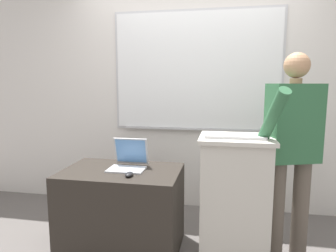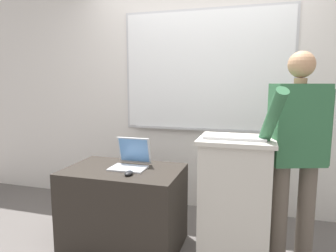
{
  "view_description": "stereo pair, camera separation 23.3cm",
  "coord_description": "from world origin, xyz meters",
  "px_view_note": "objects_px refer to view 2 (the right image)",
  "views": [
    {
      "loc": [
        0.37,
        -1.96,
        1.41
      ],
      "look_at": [
        -0.06,
        0.31,
        1.08
      ],
      "focal_mm": 32.0,
      "sensor_mm": 36.0,
      "label": 1
    },
    {
      "loc": [
        0.6,
        -1.9,
        1.41
      ],
      "look_at": [
        -0.06,
        0.31,
        1.08
      ],
      "focal_mm": 32.0,
      "sensor_mm": 36.0,
      "label": 2
    }
  ],
  "objects_px": {
    "side_desk": "(124,208)",
    "laptop": "(132,158)",
    "wireless_keyboard": "(235,138)",
    "computer_mouse_by_laptop": "(129,173)",
    "person_presenter": "(297,147)",
    "lectern_podium": "(235,201)"
  },
  "relations": [
    {
      "from": "side_desk",
      "to": "person_presenter",
      "type": "bearing_deg",
      "value": 5.2
    },
    {
      "from": "wireless_keyboard",
      "to": "computer_mouse_by_laptop",
      "type": "distance_m",
      "value": 0.86
    },
    {
      "from": "wireless_keyboard",
      "to": "computer_mouse_by_laptop",
      "type": "relative_size",
      "value": 4.49
    },
    {
      "from": "side_desk",
      "to": "laptop",
      "type": "xyz_separation_m",
      "value": [
        0.05,
        0.07,
        0.42
      ]
    },
    {
      "from": "person_presenter",
      "to": "laptop",
      "type": "xyz_separation_m",
      "value": [
        -1.31,
        -0.05,
        -0.17
      ]
    },
    {
      "from": "wireless_keyboard",
      "to": "computer_mouse_by_laptop",
      "type": "height_order",
      "value": "wireless_keyboard"
    },
    {
      "from": "person_presenter",
      "to": "computer_mouse_by_laptop",
      "type": "height_order",
      "value": "person_presenter"
    },
    {
      "from": "laptop",
      "to": "computer_mouse_by_laptop",
      "type": "distance_m",
      "value": 0.25
    },
    {
      "from": "lectern_podium",
      "to": "wireless_keyboard",
      "type": "xyz_separation_m",
      "value": [
        -0.01,
        -0.06,
        0.51
      ]
    },
    {
      "from": "laptop",
      "to": "person_presenter",
      "type": "bearing_deg",
      "value": 2.35
    },
    {
      "from": "side_desk",
      "to": "person_presenter",
      "type": "xyz_separation_m",
      "value": [
        1.35,
        0.12,
        0.59
      ]
    },
    {
      "from": "side_desk",
      "to": "laptop",
      "type": "height_order",
      "value": "laptop"
    },
    {
      "from": "laptop",
      "to": "wireless_keyboard",
      "type": "distance_m",
      "value": 0.91
    },
    {
      "from": "laptop",
      "to": "computer_mouse_by_laptop",
      "type": "xyz_separation_m",
      "value": [
        0.07,
        -0.23,
        -0.06
      ]
    },
    {
      "from": "person_presenter",
      "to": "computer_mouse_by_laptop",
      "type": "bearing_deg",
      "value": 174.32
    },
    {
      "from": "person_presenter",
      "to": "laptop",
      "type": "bearing_deg",
      "value": 163.85
    },
    {
      "from": "side_desk",
      "to": "laptop",
      "type": "distance_m",
      "value": 0.43
    },
    {
      "from": "side_desk",
      "to": "computer_mouse_by_laptop",
      "type": "relative_size",
      "value": 9.73
    },
    {
      "from": "laptop",
      "to": "wireless_keyboard",
      "type": "xyz_separation_m",
      "value": [
        0.87,
        -0.11,
        0.24
      ]
    },
    {
      "from": "side_desk",
      "to": "person_presenter",
      "type": "height_order",
      "value": "person_presenter"
    },
    {
      "from": "computer_mouse_by_laptop",
      "to": "laptop",
      "type": "bearing_deg",
      "value": 107.82
    },
    {
      "from": "side_desk",
      "to": "computer_mouse_by_laptop",
      "type": "height_order",
      "value": "computer_mouse_by_laptop"
    }
  ]
}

